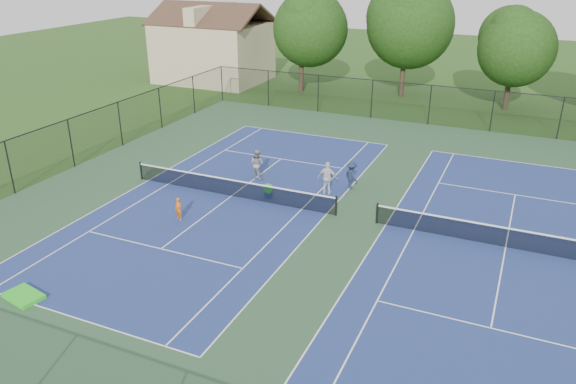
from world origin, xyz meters
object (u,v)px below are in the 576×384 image
at_px(tree_back_a, 302,25).
at_px(ball_hopper, 268,188).
at_px(instructor, 257,164).
at_px(bystander_b, 351,175).
at_px(ball_crate, 268,195).
at_px(child_player, 179,209).
at_px(tree_back_c, 515,42).
at_px(bystander_a, 327,178).
at_px(clapboard_house, 213,49).
at_px(tree_back_b, 407,21).

distance_m(tree_back_a, ball_hopper, 25.28).
height_order(instructor, bystander_b, instructor).
bearing_deg(ball_crate, instructor, 128.34).
bearing_deg(bystander_b, ball_hopper, 78.24).
height_order(tree_back_a, child_player, tree_back_a).
bearing_deg(tree_back_c, instructor, -118.34).
xyz_separation_m(tree_back_a, ball_crate, (7.90, -23.37, -5.88)).
bearing_deg(ball_hopper, bystander_a, 33.62).
height_order(tree_back_c, bystander_a, tree_back_c).
xyz_separation_m(tree_back_a, bystander_b, (11.55, -20.36, -5.26)).
bearing_deg(tree_back_a, bystander_b, -60.42).
height_order(tree_back_c, clapboard_house, tree_back_c).
height_order(tree_back_b, bystander_a, tree_back_b).
xyz_separation_m(bystander_a, bystander_b, (0.96, 1.23, -0.14)).
relative_size(tree_back_a, tree_back_b, 0.91).
relative_size(child_player, ball_hopper, 2.73).
height_order(child_player, ball_hopper, child_player).
distance_m(bystander_b, ball_crate, 4.78).
relative_size(tree_back_b, tree_back_c, 1.19).
relative_size(bystander_a, bystander_b, 1.17).
distance_m(tree_back_b, bystander_a, 24.31).
bearing_deg(clapboard_house, tree_back_c, 0.00).
bearing_deg(child_player, bystander_a, 62.45).
distance_m(bystander_a, ball_hopper, 3.25).
bearing_deg(bystander_b, clapboard_house, -6.08).
distance_m(tree_back_b, clapboard_house, 19.35).
distance_m(bystander_a, ball_crate, 3.32).
bearing_deg(child_player, tree_back_c, 80.85).
bearing_deg(instructor, tree_back_b, -82.65).
distance_m(clapboard_house, child_player, 32.39).
height_order(instructor, bystander_a, bystander_a).
height_order(child_player, instructor, instructor).
height_order(child_player, bystander_a, bystander_a).
relative_size(tree_back_a, ball_crate, 26.29).
xyz_separation_m(child_player, ball_hopper, (2.85, 4.20, -0.05)).
height_order(clapboard_house, bystander_a, clapboard_house).
bearing_deg(ball_hopper, tree_back_a, 108.68).
bearing_deg(clapboard_house, child_player, -62.21).
xyz_separation_m(tree_back_c, child_player, (-12.94, -28.57, -4.90)).
bearing_deg(tree_back_c, clapboard_house, -180.00).
bearing_deg(bystander_b, bystander_a, 90.68).
relative_size(tree_back_a, bystander_b, 5.85).
bearing_deg(tree_back_c, bystander_a, -108.15).
bearing_deg(tree_back_b, ball_crate, -92.48).
relative_size(bystander_b, ball_crate, 4.50).
xyz_separation_m(tree_back_b, clapboard_house, (-19.00, -1.00, -3.50)).
bearing_deg(tree_back_b, bystander_a, -86.13).
xyz_separation_m(tree_back_a, tree_back_b, (9.00, 2.00, 0.56)).
distance_m(bystander_b, ball_hopper, 4.74).
height_order(bystander_b, ball_hopper, bystander_b).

